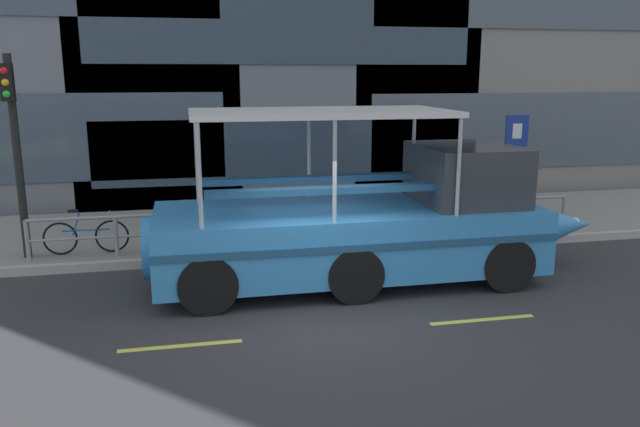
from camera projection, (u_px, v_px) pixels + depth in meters
ground_plane at (326, 311)px, 10.56m from camera, size 120.00×120.00×0.00m
sidewalk at (279, 227)px, 15.88m from camera, size 32.00×4.80×0.18m
curb_edge at (295, 254)px, 13.50m from camera, size 32.00×0.18×0.18m
lane_centreline at (339, 332)px, 9.68m from camera, size 25.80×0.12×0.01m
curb_guardrail at (319, 219)px, 13.80m from camera, size 12.12×0.09×0.88m
traffic_light_pole at (15, 137)px, 12.40m from camera, size 0.24×0.46×4.11m
parking_sign at (515, 152)px, 15.21m from camera, size 0.60×0.12×2.75m
leaned_bicycle at (86, 236)px, 13.18m from camera, size 1.74×0.46×0.96m
duck_tour_boat at (375, 224)px, 11.97m from camera, size 8.99×2.64×3.27m
pedestrian_near_bow at (453, 188)px, 15.19m from camera, size 0.47×0.24×1.66m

